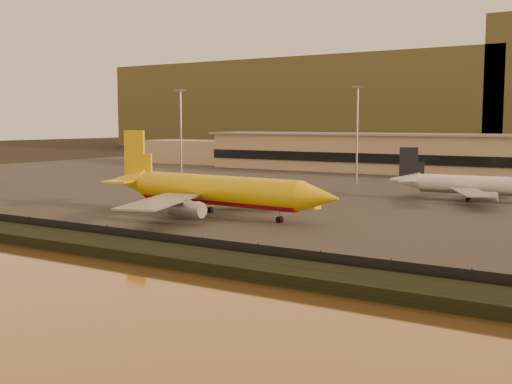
% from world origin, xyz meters
% --- Properties ---
extents(ground, '(900.00, 900.00, 0.00)m').
position_xyz_m(ground, '(0.00, 0.00, 0.00)').
color(ground, black).
rests_on(ground, ground).
extents(embankment, '(320.00, 7.00, 1.40)m').
position_xyz_m(embankment, '(0.00, -17.00, 0.70)').
color(embankment, black).
rests_on(embankment, ground).
extents(tarmac, '(320.00, 220.00, 0.20)m').
position_xyz_m(tarmac, '(0.00, 95.00, 0.10)').
color(tarmac, '#2D2D2D').
rests_on(tarmac, ground).
extents(perimeter_fence, '(300.00, 0.05, 2.20)m').
position_xyz_m(perimeter_fence, '(0.00, -13.00, 1.30)').
color(perimeter_fence, black).
rests_on(perimeter_fence, tarmac).
extents(terminal_building, '(202.00, 25.00, 12.60)m').
position_xyz_m(terminal_building, '(-14.52, 125.55, 6.25)').
color(terminal_building, tan).
rests_on(terminal_building, tarmac).
extents(apron_light_masts, '(152.20, 12.20, 25.40)m').
position_xyz_m(apron_light_masts, '(15.00, 75.00, 15.70)').
color(apron_light_masts, slate).
rests_on(apron_light_masts, tarmac).
extents(dhl_cargo_jet, '(49.01, 47.96, 14.64)m').
position_xyz_m(dhl_cargo_jet, '(-8.65, 14.98, 4.57)').
color(dhl_cargo_jet, yellow).
rests_on(dhl_cargo_jet, tarmac).
extents(white_narrowbody_jet, '(37.68, 36.67, 10.82)m').
position_xyz_m(white_narrowbody_jet, '(25.55, 60.92, 3.43)').
color(white_narrowbody_jet, silver).
rests_on(white_narrowbody_jet, tarmac).
extents(gse_vehicle_yellow, '(4.15, 2.78, 1.72)m').
position_xyz_m(gse_vehicle_yellow, '(1.25, 32.56, 1.06)').
color(gse_vehicle_yellow, yellow).
rests_on(gse_vehicle_yellow, tarmac).
extents(gse_vehicle_white, '(4.10, 3.06, 1.68)m').
position_xyz_m(gse_vehicle_white, '(-29.49, 29.51, 1.04)').
color(gse_vehicle_white, silver).
rests_on(gse_vehicle_white, tarmac).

